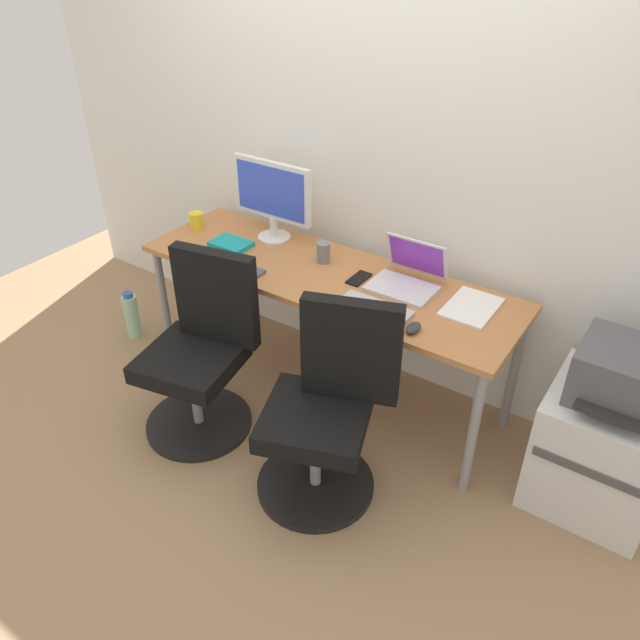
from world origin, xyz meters
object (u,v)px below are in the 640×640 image
at_px(coffee_mug, 197,220).
at_px(open_laptop, 408,275).
at_px(printer, 626,376).
at_px(office_chair_left, 201,354).
at_px(side_cabinet, 600,449).
at_px(water_bottle_on_floor, 132,315).
at_px(desktop_monitor, 272,195).
at_px(office_chair_right, 327,412).

bearing_deg(coffee_mug, open_laptop, 4.31).
bearing_deg(printer, office_chair_left, -161.31).
relative_size(side_cabinet, coffee_mug, 6.13).
height_order(printer, open_laptop, open_laptop).
relative_size(side_cabinet, printer, 1.41).
distance_m(water_bottle_on_floor, coffee_mug, 0.78).
bearing_deg(office_chair_left, desktop_monitor, 97.61).
bearing_deg(water_bottle_on_floor, open_laptop, 12.73).
relative_size(open_laptop, coffee_mug, 3.37).
relative_size(office_chair_right, desktop_monitor, 1.96).
height_order(desktop_monitor, coffee_mug, desktop_monitor).
xyz_separation_m(side_cabinet, water_bottle_on_floor, (-2.67, -0.29, -0.14)).
height_order(side_cabinet, open_laptop, open_laptop).
height_order(office_chair_left, printer, office_chair_left).
xyz_separation_m(printer, coffee_mug, (-2.30, -0.01, 0.09)).
bearing_deg(side_cabinet, office_chair_right, -149.65).
bearing_deg(desktop_monitor, office_chair_left, -82.39).
height_order(printer, coffee_mug, coffee_mug).
distance_m(office_chair_left, water_bottle_on_floor, 1.00).
distance_m(office_chair_right, side_cabinet, 1.20).
bearing_deg(desktop_monitor, side_cabinet, -4.04).
height_order(office_chair_right, coffee_mug, office_chair_right).
distance_m(office_chair_left, open_laptop, 1.07).
bearing_deg(office_chair_left, water_bottle_on_floor, 161.16).
distance_m(desktop_monitor, coffee_mug, 0.50).
height_order(side_cabinet, desktop_monitor, desktop_monitor).
bearing_deg(coffee_mug, side_cabinet, 0.25).
height_order(side_cabinet, water_bottle_on_floor, side_cabinet).
bearing_deg(open_laptop, printer, -4.86).
height_order(office_chair_left, water_bottle_on_floor, office_chair_left).
height_order(side_cabinet, coffee_mug, coffee_mug).
distance_m(printer, coffee_mug, 2.30).
relative_size(printer, open_laptop, 1.29).
height_order(office_chair_left, desktop_monitor, desktop_monitor).
xyz_separation_m(office_chair_right, desktop_monitor, (-0.84, 0.73, 0.55)).
xyz_separation_m(office_chair_left, water_bottle_on_floor, (-0.91, 0.31, -0.28)).
bearing_deg(desktop_monitor, open_laptop, -3.09).
bearing_deg(office_chair_right, desktop_monitor, 138.82).
distance_m(office_chair_left, printer, 1.88).
bearing_deg(printer, coffee_mug, -179.77).
height_order(side_cabinet, printer, printer).
distance_m(office_chair_left, side_cabinet, 1.87).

